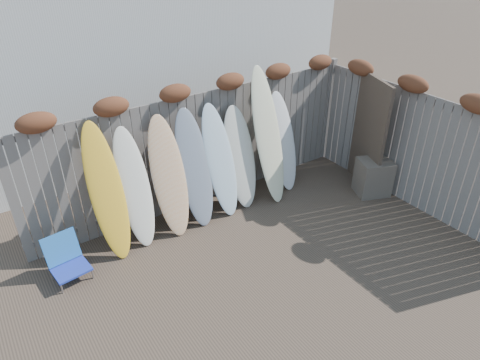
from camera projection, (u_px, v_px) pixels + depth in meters
ground at (288, 276)px, 6.08m from camera, size 80.00×80.00×0.00m
back_fence at (203, 140)px, 7.20m from camera, size 6.05×0.28×2.24m
right_fence at (420, 145)px, 7.13m from camera, size 0.28×4.40×2.24m
beach_chair at (66, 258)px, 5.96m from camera, size 0.53×0.56×0.63m
wooden_crate at (373, 177)px, 7.81m from camera, size 0.71×0.66×0.67m
lattice_panel at (365, 130)px, 7.88m from camera, size 0.56×1.30×2.07m
surfboard_0 at (107, 193)px, 6.11m from camera, size 0.50×0.72×2.01m
surfboard_1 at (134, 188)px, 6.39m from camera, size 0.51×0.67×1.82m
surfboard_2 at (169, 177)px, 6.60m from camera, size 0.58×0.71×1.89m
surfboard_3 at (194, 169)px, 6.83m from camera, size 0.57×0.70×1.89m
surfboard_4 at (220, 161)px, 7.07m from camera, size 0.59×0.71×1.87m
surfboard_5 at (240, 158)px, 7.31m from camera, size 0.59×0.67×1.74m
surfboard_6 at (268, 137)px, 7.36m from camera, size 0.52×0.82×2.32m
surfboard_7 at (283, 142)px, 7.79m from camera, size 0.51×0.64×1.78m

